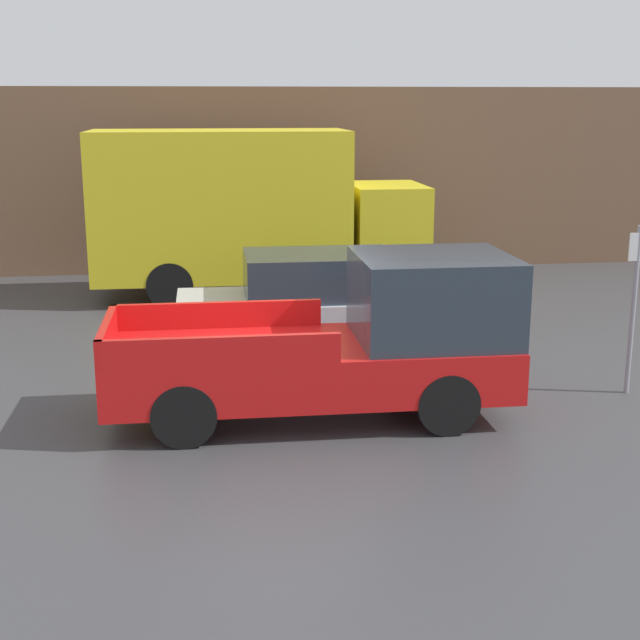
{
  "coord_description": "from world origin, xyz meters",
  "views": [
    {
      "loc": [
        -1.0,
        -11.78,
        4.17
      ],
      "look_at": [
        0.6,
        0.59,
        1.09
      ],
      "focal_mm": 50.0,
      "sensor_mm": 36.0,
      "label": 1
    }
  ],
  "objects_px": {
    "car": "(314,299)",
    "newspaper_box": "(320,251)",
    "delivery_truck": "(246,209)",
    "parking_sign": "(634,300)",
    "pickup_truck": "(350,343)"
  },
  "relations": [
    {
      "from": "parking_sign",
      "to": "car",
      "type": "bearing_deg",
      "value": 142.67
    },
    {
      "from": "pickup_truck",
      "to": "delivery_truck",
      "type": "bearing_deg",
      "value": 97.22
    },
    {
      "from": "parking_sign",
      "to": "newspaper_box",
      "type": "height_order",
      "value": "parking_sign"
    },
    {
      "from": "pickup_truck",
      "to": "parking_sign",
      "type": "bearing_deg",
      "value": 5.26
    },
    {
      "from": "pickup_truck",
      "to": "newspaper_box",
      "type": "xyz_separation_m",
      "value": [
        0.96,
        10.47,
        -0.5
      ]
    },
    {
      "from": "pickup_truck",
      "to": "newspaper_box",
      "type": "bearing_deg",
      "value": 84.77
    },
    {
      "from": "car",
      "to": "delivery_truck",
      "type": "bearing_deg",
      "value": 102.62
    },
    {
      "from": "delivery_truck",
      "to": "newspaper_box",
      "type": "xyz_separation_m",
      "value": [
        1.95,
        2.63,
        -1.38
      ]
    },
    {
      "from": "delivery_truck",
      "to": "car",
      "type": "bearing_deg",
      "value": -77.38
    },
    {
      "from": "pickup_truck",
      "to": "parking_sign",
      "type": "relative_size",
      "value": 2.18
    },
    {
      "from": "delivery_truck",
      "to": "newspaper_box",
      "type": "height_order",
      "value": "delivery_truck"
    },
    {
      "from": "car",
      "to": "newspaper_box",
      "type": "bearing_deg",
      "value": 81.66
    },
    {
      "from": "car",
      "to": "parking_sign",
      "type": "distance_m",
      "value": 5.35
    },
    {
      "from": "newspaper_box",
      "to": "parking_sign",
      "type": "bearing_deg",
      "value": -72.28
    },
    {
      "from": "newspaper_box",
      "to": "car",
      "type": "bearing_deg",
      "value": -98.34
    }
  ]
}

